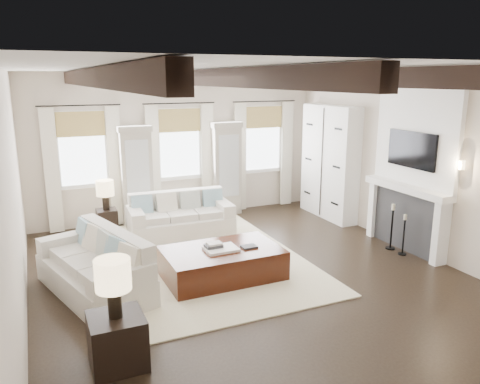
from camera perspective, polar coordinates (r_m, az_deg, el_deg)
name	(u,v)px	position (r m, az deg, el deg)	size (l,w,h in m)	color
ground	(251,277)	(7.55, 1.34, -10.33)	(7.50, 7.50, 0.00)	black
room_shell	(268,149)	(8.11, 3.48, 5.30)	(6.54, 7.54, 3.22)	beige
area_rug	(189,259)	(8.25, -6.19, -8.17)	(3.66, 4.74, 0.02)	beige
sofa_back	(180,219)	(9.41, -7.30, -3.24)	(2.07, 1.03, 0.87)	beige
sofa_left	(98,268)	(7.24, -16.95, -8.87)	(1.52, 2.30, 0.90)	beige
ottoman	(222,263)	(7.45, -2.19, -8.67)	(1.81, 1.13, 0.47)	black
tray	(221,249)	(7.32, -2.33, -6.94)	(0.50, 0.38, 0.04)	white
book_lower	(213,246)	(7.33, -3.26, -6.57)	(0.26, 0.20, 0.04)	#262628
book_upper	(214,244)	(7.33, -3.14, -6.29)	(0.22, 0.17, 0.03)	beige
book_loose	(249,247)	(7.42, 1.12, -6.67)	(0.24, 0.18, 0.03)	#262628
side_table_front	(117,341)	(5.50, -14.73, -17.15)	(0.58, 0.58, 0.58)	black
lamp_front	(113,278)	(5.17, -15.23, -10.09)	(0.38, 0.38, 0.66)	black
side_table_back	(107,223)	(9.62, -15.86, -3.69)	(0.38, 0.38, 0.57)	black
lamp_back	(105,190)	(9.44, -16.13, 0.26)	(0.34, 0.34, 0.59)	black
candlestick_near	(403,238)	(8.84, 19.31, -5.32)	(0.15, 0.15, 0.74)	black
candlestick_far	(391,230)	(9.04, 17.99, -4.49)	(0.17, 0.17, 0.86)	black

